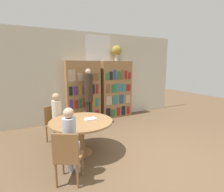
{
  "coord_description": "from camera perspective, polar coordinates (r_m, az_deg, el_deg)",
  "views": [
    {
      "loc": [
        -2.42,
        -2.47,
        1.91
      ],
      "look_at": [
        -0.22,
        1.82,
        1.05
      ],
      "focal_mm": 28.0,
      "sensor_mm": 36.0,
      "label": 1
    }
  ],
  "objects": [
    {
      "name": "chair_near_camera",
      "position": [
        2.99,
        -14.23,
        -18.21
      ],
      "size": [
        0.54,
        0.54,
        0.9
      ],
      "rotation": [
        0.0,
        0.0,
        -0.51
      ],
      "color": "brown",
      "rests_on": "ground_plane"
    },
    {
      "name": "seated_reader_left",
      "position": [
        4.43,
        -17.15,
        -6.26
      ],
      "size": [
        0.34,
        0.38,
        1.25
      ],
      "rotation": [
        0.0,
        0.0,
        -2.71
      ],
      "color": "beige",
      "rests_on": "ground_plane"
    },
    {
      "name": "ground_plane",
      "position": [
        3.95,
        16.02,
        -19.24
      ],
      "size": [
        16.0,
        16.0,
        0.0
      ],
      "primitive_type": "plane",
      "color": "brown"
    },
    {
      "name": "wall_back",
      "position": [
        6.3,
        -4.5,
        6.42
      ],
      "size": [
        6.4,
        0.07,
        3.0
      ],
      "color": "beige",
      "rests_on": "ground_plane"
    },
    {
      "name": "open_book_on_table",
      "position": [
        3.82,
        -7.06,
        -7.49
      ],
      "size": [
        0.24,
        0.18,
        0.03
      ],
      "color": "silver",
      "rests_on": "reading_table"
    },
    {
      "name": "bookshelf_right",
      "position": [
        6.45,
        1.45,
        2.17
      ],
      "size": [
        1.15,
        0.34,
        2.04
      ],
      "color": "olive",
      "rests_on": "ground_plane"
    },
    {
      "name": "librarian_standing",
      "position": [
        5.48,
        -7.67,
        1.38
      ],
      "size": [
        0.27,
        0.54,
        1.8
      ],
      "color": "#332319",
      "rests_on": "ground_plane"
    },
    {
      "name": "seated_reader_right",
      "position": [
        3.08,
        -13.36,
        -13.59
      ],
      "size": [
        0.35,
        0.39,
        1.24
      ],
      "rotation": [
        0.0,
        0.0,
        -0.51
      ],
      "color": "#B2B7C6",
      "rests_on": "ground_plane"
    },
    {
      "name": "reading_table",
      "position": [
        3.83,
        -10.02,
        -9.46
      ],
      "size": [
        1.34,
        1.34,
        0.74
      ],
      "color": "olive",
      "rests_on": "ground_plane"
    },
    {
      "name": "chair_left_side",
      "position": [
        4.64,
        -18.36,
        -8.04
      ],
      "size": [
        0.53,
        0.53,
        0.9
      ],
      "rotation": [
        0.0,
        0.0,
        -2.71
      ],
      "color": "brown",
      "rests_on": "ground_plane"
    },
    {
      "name": "bookshelf_left",
      "position": [
        5.95,
        -9.38,
        1.37
      ],
      "size": [
        1.15,
        0.34,
        2.04
      ],
      "color": "olive",
      "rests_on": "ground_plane"
    },
    {
      "name": "flower_vase",
      "position": [
        6.42,
        1.56,
        14.37
      ],
      "size": [
        0.35,
        0.35,
        0.54
      ],
      "color": "#B7AD9E",
      "rests_on": "bookshelf_right"
    }
  ]
}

